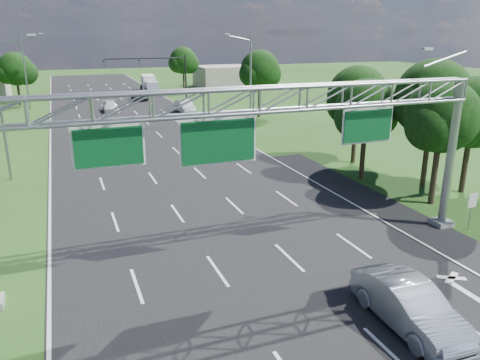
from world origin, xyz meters
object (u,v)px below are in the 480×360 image
sign_gantry (258,114)px  traffic_signal (163,68)px  silver_sedan (409,305)px  box_truck (149,84)px  regulatory_sign (472,204)px

sign_gantry → traffic_signal: (7.15, 53.00, -1.72)m
silver_sedan → box_truck: (4.62, 74.78, 0.52)m
sign_gantry → silver_sedan: size_ratio=4.59×
sign_gantry → traffic_signal: bearing=82.3°
regulatory_sign → traffic_signal: 54.37m
traffic_signal → silver_sedan: size_ratio=2.38×
regulatory_sign → traffic_signal: size_ratio=0.17×
traffic_signal → silver_sedan: (-4.09, -59.88, -4.32)m
regulatory_sign → silver_sedan: bearing=-147.0°
regulatory_sign → traffic_signal: bearing=95.2°
sign_gantry → traffic_signal: sign_gantry is taller
regulatory_sign → sign_gantry: bearing=175.2°
regulatory_sign → traffic_signal: (-4.92, 54.02, 3.66)m
traffic_signal → silver_sedan: traffic_signal is taller
silver_sedan → traffic_signal: bearing=87.7°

